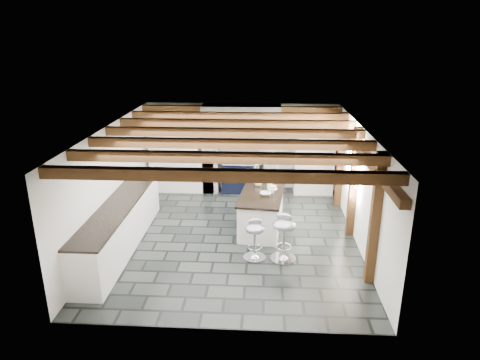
# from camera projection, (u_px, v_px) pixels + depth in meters

# --- Properties ---
(ground) EXTENTS (6.00, 6.00, 0.00)m
(ground) POSITION_uv_depth(u_px,v_px,m) (234.00, 235.00, 8.98)
(ground) COLOR black
(ground) RESTS_ON ground
(room_shell) EXTENTS (6.00, 6.03, 6.00)m
(room_shell) POSITION_uv_depth(u_px,v_px,m) (212.00, 167.00, 10.00)
(room_shell) COLOR white
(room_shell) RESTS_ON ground
(range_cooker) EXTENTS (1.00, 0.63, 0.99)m
(range_cooker) POSITION_uv_depth(u_px,v_px,m) (241.00, 174.00, 11.35)
(range_cooker) COLOR black
(range_cooker) RESTS_ON ground
(kitchen_island) EXTENTS (1.05, 1.75, 1.10)m
(kitchen_island) POSITION_uv_depth(u_px,v_px,m) (262.00, 211.00, 9.16)
(kitchen_island) COLOR white
(kitchen_island) RESTS_ON ground
(bar_stool_near) EXTENTS (0.57, 0.57, 0.91)m
(bar_stool_near) POSITION_uv_depth(u_px,v_px,m) (284.00, 232.00, 7.87)
(bar_stool_near) COLOR silver
(bar_stool_near) RESTS_ON ground
(bar_stool_far) EXTENTS (0.46, 0.46, 0.78)m
(bar_stool_far) POSITION_uv_depth(u_px,v_px,m) (255.00, 235.00, 7.94)
(bar_stool_far) COLOR silver
(bar_stool_far) RESTS_ON ground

